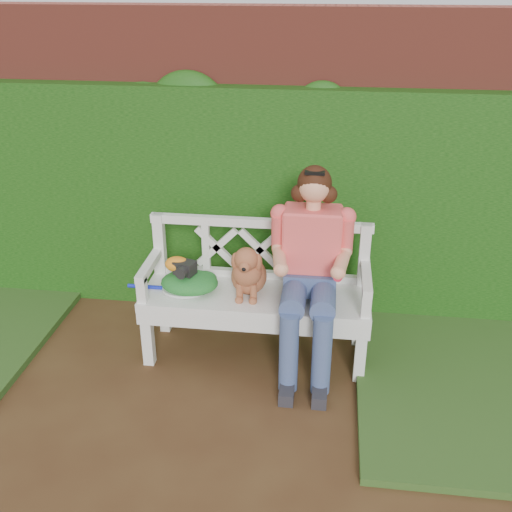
# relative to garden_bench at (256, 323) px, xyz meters

# --- Properties ---
(ground) EXTENTS (60.00, 60.00, 0.00)m
(ground) POSITION_rel_garden_bench_xyz_m (-0.41, -1.01, -0.24)
(ground) COLOR #3F2514
(brick_wall) EXTENTS (10.00, 0.30, 2.20)m
(brick_wall) POSITION_rel_garden_bench_xyz_m (-0.41, 0.89, 0.86)
(brick_wall) COLOR brown
(brick_wall) RESTS_ON ground
(ivy_hedge) EXTENTS (10.00, 0.18, 1.70)m
(ivy_hedge) POSITION_rel_garden_bench_xyz_m (-0.41, 0.67, 0.61)
(ivy_hedge) COLOR #2E621A
(ivy_hedge) RESTS_ON ground
(garden_bench) EXTENTS (1.62, 0.71, 0.48)m
(garden_bench) POSITION_rel_garden_bench_xyz_m (0.00, 0.00, 0.00)
(garden_bench) COLOR white
(garden_bench) RESTS_ON ground
(seated_woman) EXTENTS (0.75, 0.87, 1.31)m
(seated_woman) POSITION_rel_garden_bench_xyz_m (0.35, -0.02, 0.41)
(seated_woman) COLOR #FF2E71
(seated_woman) RESTS_ON ground
(dog) EXTENTS (0.30, 0.38, 0.38)m
(dog) POSITION_rel_garden_bench_xyz_m (-0.05, -0.02, 0.43)
(dog) COLOR olive
(dog) RESTS_ON garden_bench
(tennis_racket) EXTENTS (0.57, 0.28, 0.03)m
(tennis_racket) POSITION_rel_garden_bench_xyz_m (-0.51, -0.04, 0.25)
(tennis_racket) COLOR silver
(tennis_racket) RESTS_ON garden_bench
(green_bag) EXTENTS (0.43, 0.36, 0.13)m
(green_bag) POSITION_rel_garden_bench_xyz_m (-0.44, -0.03, 0.31)
(green_bag) COLOR #287E2D
(green_bag) RESTS_ON garden_bench
(camera_item) EXTENTS (0.16, 0.13, 0.09)m
(camera_item) POSITION_rel_garden_bench_xyz_m (-0.47, -0.04, 0.41)
(camera_item) COLOR black
(camera_item) RESTS_ON green_bag
(baseball_glove) EXTENTS (0.20, 0.17, 0.10)m
(baseball_glove) POSITION_rel_garden_bench_xyz_m (-0.52, -0.01, 0.42)
(baseball_glove) COLOR orange
(baseball_glove) RESTS_ON green_bag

